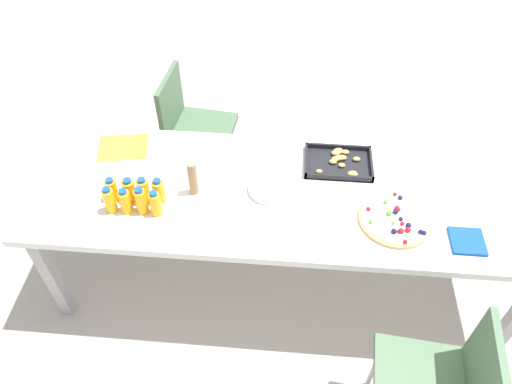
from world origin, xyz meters
The scene contains 18 objects.
ground_plane centered at (0.00, 0.00, 0.00)m, with size 12.00×12.00×0.00m, color #B2A899.
party_table centered at (0.00, 0.00, 0.68)m, with size 2.52×0.82×0.74m.
chair_near_right centered at (0.69, -0.80, 0.50)m, with size 0.44×0.44×0.83m.
chair_far_left centered at (-0.63, 0.77, 0.50)m, with size 0.44×0.44×0.83m.
juice_bottle_0 centered at (-0.81, -0.19, 0.81)m, with size 0.05×0.05×0.15m.
juice_bottle_1 centered at (-0.74, -0.18, 0.80)m, with size 0.05×0.05×0.14m.
juice_bottle_2 centered at (-0.66, -0.18, 0.81)m, with size 0.06×0.06×0.15m.
juice_bottle_3 centered at (-0.60, -0.19, 0.80)m, with size 0.05×0.05×0.14m.
juice_bottle_4 centered at (-0.82, -0.11, 0.80)m, with size 0.05×0.05×0.13m.
juice_bottle_5 centered at (-0.74, -0.11, 0.80)m, with size 0.06×0.06×0.13m.
juice_bottle_6 centered at (-0.67, -0.12, 0.81)m, with size 0.06×0.06×0.15m.
juice_bottle_7 centered at (-0.60, -0.11, 0.80)m, with size 0.06×0.06×0.14m.
fruit_pizza centered at (0.51, -0.14, 0.75)m, with size 0.34×0.34×0.05m.
snack_tray centered at (0.27, 0.22, 0.75)m, with size 0.35×0.24×0.04m.
plate_stack centered at (-0.09, 0.00, 0.75)m, with size 0.20×0.20×0.03m.
napkin_stack centered at (0.82, -0.24, 0.75)m, with size 0.15×0.15×0.02m, color #194CA5.
cardboard_tube centered at (-0.45, -0.04, 0.83)m, with size 0.04×0.04×0.19m, color #9E7A56.
paper_folder centered at (-0.88, 0.25, 0.74)m, with size 0.26×0.20×0.01m, color yellow.
Camera 1 is at (-0.01, -1.66, 2.50)m, focal length 34.61 mm.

